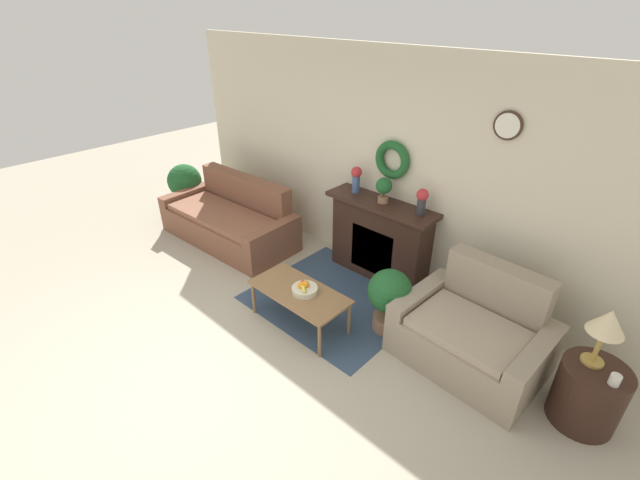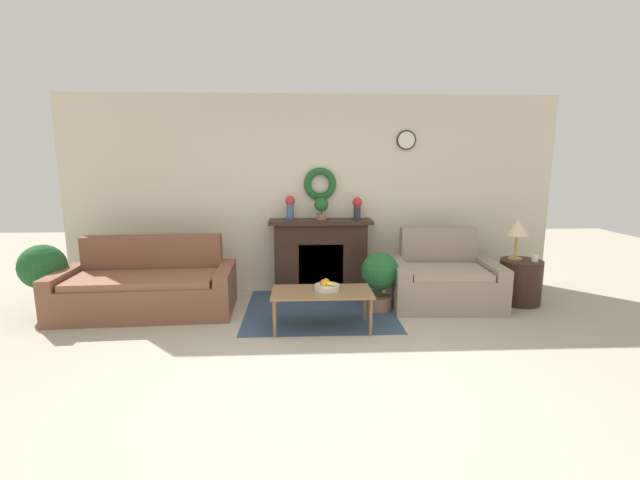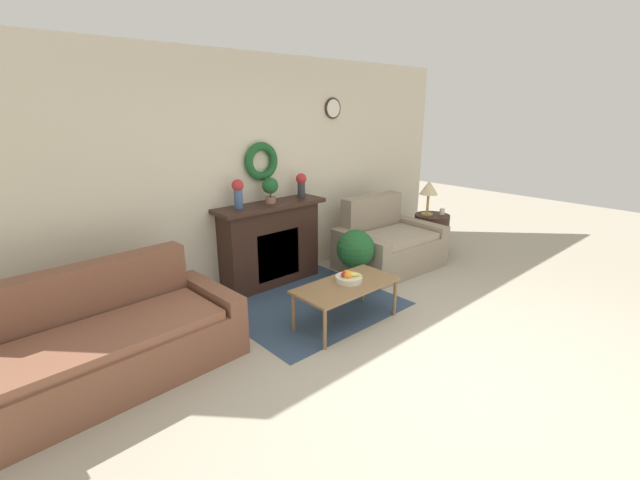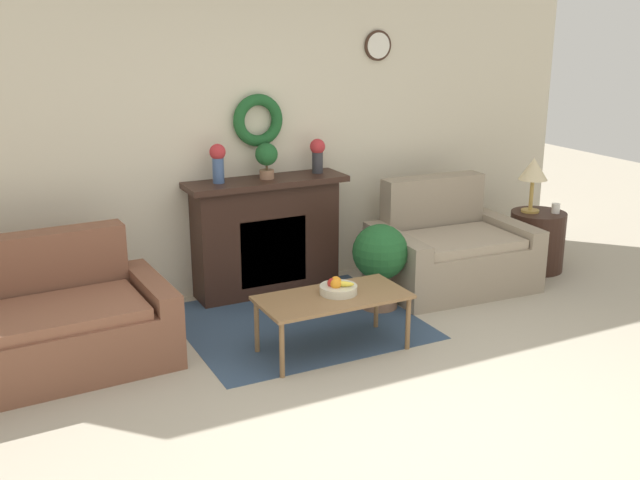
{
  "view_description": "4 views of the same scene",
  "coord_description": "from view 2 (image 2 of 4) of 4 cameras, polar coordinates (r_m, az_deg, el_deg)",
  "views": [
    {
      "loc": [
        2.72,
        -1.28,
        3.09
      ],
      "look_at": [
        0.04,
        1.59,
        0.88
      ],
      "focal_mm": 24.0,
      "sensor_mm": 36.0,
      "label": 1
    },
    {
      "loc": [
        -0.16,
        -3.2,
        1.8
      ],
      "look_at": [
        0.07,
        1.63,
        0.91
      ],
      "focal_mm": 24.0,
      "sensor_mm": 36.0,
      "label": 2
    },
    {
      "loc": [
        -2.76,
        -1.5,
        2.11
      ],
      "look_at": [
        -0.17,
        1.36,
        0.91
      ],
      "focal_mm": 24.0,
      "sensor_mm": 36.0,
      "label": 3
    },
    {
      "loc": [
        -2.27,
        -3.2,
        2.35
      ],
      "look_at": [
        0.14,
        1.58,
        0.74
      ],
      "focal_mm": 42.0,
      "sensor_mm": 36.0,
      "label": 4
    }
  ],
  "objects": [
    {
      "name": "fruit_bowl",
      "position": [
        4.66,
        0.88,
        -6.18
      ],
      "size": [
        0.27,
        0.27,
        0.12
      ],
      "color": "beige",
      "rests_on": "coffee_table"
    },
    {
      "name": "table_lamp",
      "position": [
        5.97,
        24.84,
        1.33
      ],
      "size": [
        0.27,
        0.27,
        0.52
      ],
      "color": "#B28E42",
      "rests_on": "side_table_by_loveseat"
    },
    {
      "name": "potted_plant_on_mantel",
      "position": [
        5.8,
        0.19,
        4.53
      ],
      "size": [
        0.19,
        0.19,
        0.3
      ],
      "color": "#8E664C",
      "rests_on": "fireplace"
    },
    {
      "name": "side_table_by_loveseat",
      "position": [
        6.09,
        25.12,
        -5.04
      ],
      "size": [
        0.52,
        0.52,
        0.57
      ],
      "color": "#331E16",
      "rests_on": "ground_plane"
    },
    {
      "name": "ground_plane",
      "position": [
        3.68,
        0.12,
        -18.93
      ],
      "size": [
        16.0,
        16.0,
        0.0
      ],
      "primitive_type": "plane",
      "color": "#ADA38E"
    },
    {
      "name": "mug",
      "position": [
        6.0,
        26.75,
        -2.17
      ],
      "size": [
        0.08,
        0.08,
        0.09
      ],
      "color": "silver",
      "rests_on": "side_table_by_loveseat"
    },
    {
      "name": "loveseat_right",
      "position": [
        5.71,
        16.05,
        -5.13
      ],
      "size": [
        1.38,
        1.02,
        0.94
      ],
      "rotation": [
        0.0,
        0.0,
        -0.05
      ],
      "color": "gray",
      "rests_on": "ground_plane"
    },
    {
      "name": "potted_plant_floor_by_loveseat",
      "position": [
        5.28,
        8.01,
        -4.73
      ],
      "size": [
        0.46,
        0.46,
        0.72
      ],
      "color": "#8E664C",
      "rests_on": "ground_plane"
    },
    {
      "name": "vase_on_mantel_left",
      "position": [
        5.82,
        -4.0,
        4.58
      ],
      "size": [
        0.13,
        0.13,
        0.33
      ],
      "color": "#3D5684",
      "rests_on": "fireplace"
    },
    {
      "name": "floor_rug",
      "position": [
        5.34,
        -0.09,
        -9.26
      ],
      "size": [
        1.8,
        1.63,
        0.01
      ],
      "color": "#334760",
      "rests_on": "ground_plane"
    },
    {
      "name": "couch_left",
      "position": [
        5.62,
        -21.97,
        -5.85
      ],
      "size": [
        2.09,
        1.03,
        0.88
      ],
      "rotation": [
        0.0,
        0.0,
        0.05
      ],
      "color": "brown",
      "rests_on": "ground_plane"
    },
    {
      "name": "vase_on_mantel_right",
      "position": [
        5.87,
        4.98,
        4.47
      ],
      "size": [
        0.13,
        0.13,
        0.3
      ],
      "color": "#2D2D33",
      "rests_on": "fireplace"
    },
    {
      "name": "wall_back",
      "position": [
        6.01,
        -1.14,
        6.13
      ],
      "size": [
        6.8,
        0.16,
        2.7
      ],
      "color": "beige",
      "rests_on": "ground_plane"
    },
    {
      "name": "fireplace",
      "position": [
        5.93,
        0.06,
        -2.11
      ],
      "size": [
        1.4,
        0.41,
        1.02
      ],
      "color": "#331E16",
      "rests_on": "ground_plane"
    },
    {
      "name": "potted_plant_floor_by_couch",
      "position": [
        6.13,
        -33.01,
        -3.24
      ],
      "size": [
        0.53,
        0.53,
        0.83
      ],
      "color": "#8E664C",
      "rests_on": "ground_plane"
    },
    {
      "name": "coffee_table",
      "position": [
        4.66,
        0.24,
        -7.26
      ],
      "size": [
        1.08,
        0.53,
        0.43
      ],
      "color": "olive",
      "rests_on": "ground_plane"
    }
  ]
}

